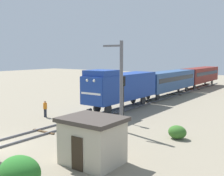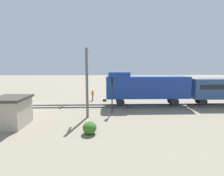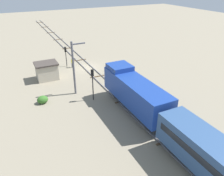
% 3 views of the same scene
% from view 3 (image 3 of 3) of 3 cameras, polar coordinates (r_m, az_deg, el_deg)
% --- Properties ---
extents(ground_plane, '(160.27, 160.27, 0.00)m').
position_cam_3_polar(ground_plane, '(40.06, -6.33, 5.29)').
color(ground_plane, gray).
extents(railway_track, '(2.40, 106.85, 0.16)m').
position_cam_3_polar(railway_track, '(40.03, -6.33, 5.39)').
color(railway_track, '#595960').
rests_on(railway_track, ground).
extents(locomotive, '(2.90, 11.60, 4.60)m').
position_cam_3_polar(locomotive, '(25.82, 5.82, -0.69)').
color(locomotive, navy).
rests_on(locomotive, railway_track).
extents(traffic_signal_near, '(0.32, 0.34, 3.66)m').
position_cam_3_polar(traffic_signal_near, '(40.54, -12.02, 8.97)').
color(traffic_signal_near, '#262628').
rests_on(traffic_signal_near, ground).
extents(traffic_signal_mid, '(0.32, 0.34, 4.33)m').
position_cam_3_polar(traffic_signal_mid, '(28.14, -5.12, 2.30)').
color(traffic_signal_mid, '#262628').
rests_on(traffic_signal_mid, ground).
extents(worker_near_track, '(0.38, 0.38, 1.70)m').
position_cam_3_polar(worker_near_track, '(40.28, -10.32, 6.65)').
color(worker_near_track, '#262B38').
rests_on(worker_near_track, ground).
extents(worker_by_signal, '(0.38, 0.38, 1.70)m').
position_cam_3_polar(worker_by_signal, '(34.39, 5.09, 3.38)').
color(worker_by_signal, '#262B38').
rests_on(worker_by_signal, ground).
extents(catenary_mast, '(1.94, 0.28, 7.46)m').
position_cam_3_polar(catenary_mast, '(29.72, -9.91, 5.40)').
color(catenary_mast, '#595960').
rests_on(catenary_mast, ground).
extents(relay_hut, '(3.50, 2.90, 2.74)m').
position_cam_3_polar(relay_hut, '(36.35, -16.65, 4.33)').
color(relay_hut, '#B2A893').
rests_on(relay_hut, ground).
extents(bush_near, '(2.19, 1.80, 1.60)m').
position_cam_3_polar(bush_near, '(40.79, -16.72, 5.89)').
color(bush_near, '#286D26').
rests_on(bush_near, ground).
extents(bush_mid, '(1.40, 1.15, 1.02)m').
position_cam_3_polar(bush_mid, '(29.77, -17.68, -2.90)').
color(bush_mid, '#356826').
rests_on(bush_mid, ground).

